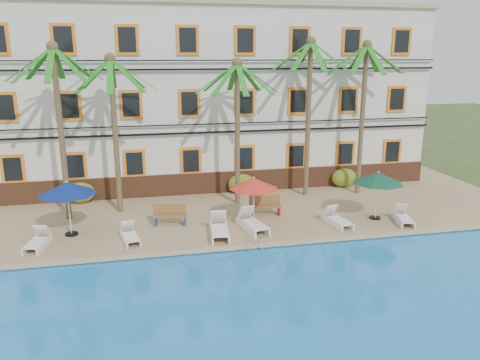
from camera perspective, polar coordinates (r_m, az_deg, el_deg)
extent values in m
plane|color=#384C23|center=(19.89, 0.75, -7.84)|extent=(100.00, 100.00, 0.00)
cube|color=tan|center=(24.44, -1.86, -3.11)|extent=(30.00, 12.00, 0.25)
cube|color=#1C7FD3|center=(13.89, 7.54, -18.43)|extent=(26.00, 12.00, 0.20)
cube|color=tan|center=(18.97, 1.37, -8.09)|extent=(30.00, 0.35, 0.06)
cube|color=silver|center=(28.27, -3.79, 9.97)|extent=(25.00, 6.00, 10.00)
cube|color=brown|center=(26.06, -2.64, -0.29)|extent=(25.00, 0.12, 1.20)
cube|color=tan|center=(28.28, -3.98, 20.32)|extent=(25.40, 6.40, 0.25)
cube|color=orange|center=(26.22, -25.94, 1.21)|extent=(1.15, 0.10, 1.50)
cube|color=black|center=(26.17, -25.96, 1.19)|extent=(0.85, 0.04, 1.20)
cube|color=orange|center=(25.66, -19.43, 1.60)|extent=(1.15, 0.10, 1.50)
cube|color=black|center=(25.61, -19.45, 1.58)|extent=(0.85, 0.04, 1.20)
cube|color=orange|center=(25.43, -12.73, 1.99)|extent=(1.15, 0.10, 1.50)
cube|color=black|center=(25.38, -12.73, 1.96)|extent=(0.85, 0.04, 1.20)
cube|color=orange|center=(25.56, -5.99, 2.34)|extent=(1.15, 0.10, 1.50)
cube|color=black|center=(25.51, -5.98, 2.32)|extent=(0.85, 0.04, 1.20)
cube|color=orange|center=(26.04, 0.59, 2.66)|extent=(1.15, 0.10, 1.50)
cube|color=black|center=(25.99, 0.61, 2.64)|extent=(0.85, 0.04, 1.20)
cube|color=orange|center=(26.84, 6.85, 2.93)|extent=(1.15, 0.10, 1.50)
cube|color=black|center=(26.80, 6.89, 2.91)|extent=(0.85, 0.04, 1.20)
cube|color=orange|center=(27.95, 12.69, 3.15)|extent=(1.15, 0.10, 1.50)
cube|color=black|center=(27.91, 12.74, 3.13)|extent=(0.85, 0.04, 1.20)
cube|color=orange|center=(29.32, 18.04, 3.32)|extent=(1.15, 0.10, 1.50)
cube|color=black|center=(29.28, 18.09, 3.30)|extent=(0.85, 0.04, 1.20)
cube|color=orange|center=(25.74, -26.73, 7.92)|extent=(1.15, 0.10, 1.50)
cube|color=black|center=(25.69, -26.75, 7.91)|extent=(0.85, 0.04, 1.20)
cube|color=orange|center=(25.16, -20.05, 8.48)|extent=(1.15, 0.10, 1.50)
cube|color=black|center=(25.11, -20.07, 8.47)|extent=(0.85, 0.04, 1.20)
cube|color=orange|center=(24.94, -13.14, 8.94)|extent=(1.15, 0.10, 1.50)
cube|color=black|center=(24.89, -13.14, 8.93)|extent=(0.85, 0.04, 1.20)
cube|color=orange|center=(25.07, -6.19, 9.27)|extent=(1.15, 0.10, 1.50)
cube|color=black|center=(25.02, -6.18, 9.26)|extent=(0.85, 0.04, 1.20)
cube|color=orange|center=(25.55, 0.60, 9.46)|extent=(1.15, 0.10, 1.50)
cube|color=black|center=(25.51, 0.63, 9.45)|extent=(0.85, 0.04, 1.20)
cube|color=orange|center=(26.37, 7.06, 9.53)|extent=(1.15, 0.10, 1.50)
cube|color=black|center=(26.33, 7.10, 9.52)|extent=(0.85, 0.04, 1.20)
cube|color=orange|center=(27.50, 13.07, 9.48)|extent=(1.15, 0.10, 1.50)
cube|color=black|center=(27.45, 13.11, 9.47)|extent=(0.85, 0.04, 1.20)
cube|color=orange|center=(28.89, 18.54, 9.35)|extent=(1.15, 0.10, 1.50)
cube|color=black|center=(28.85, 18.59, 9.33)|extent=(0.85, 0.04, 1.20)
cube|color=orange|center=(25.05, -20.73, 15.75)|extent=(1.15, 0.10, 1.50)
cube|color=black|center=(25.00, -20.74, 15.76)|extent=(0.85, 0.04, 1.20)
cube|color=orange|center=(24.82, -13.59, 16.30)|extent=(1.15, 0.10, 1.50)
cube|color=black|center=(24.77, -13.60, 16.30)|extent=(0.85, 0.04, 1.20)
cube|color=orange|center=(24.96, -6.40, 16.60)|extent=(1.15, 0.10, 1.50)
cube|color=black|center=(24.91, -6.39, 16.60)|extent=(0.85, 0.04, 1.20)
cube|color=orange|center=(25.44, 0.63, 16.65)|extent=(1.15, 0.10, 1.50)
cube|color=black|center=(25.39, 0.65, 16.66)|extent=(0.85, 0.04, 1.20)
cube|color=orange|center=(26.27, 7.30, 16.49)|extent=(1.15, 0.10, 1.50)
cube|color=black|center=(26.22, 7.33, 16.49)|extent=(0.85, 0.04, 1.20)
cube|color=orange|center=(27.40, 13.48, 16.15)|extent=(1.15, 0.10, 1.50)
cube|color=black|center=(27.35, 13.52, 16.15)|extent=(0.85, 0.04, 1.20)
cube|color=orange|center=(28.80, 19.09, 15.68)|extent=(1.15, 0.10, 1.50)
cube|color=black|center=(28.75, 19.14, 15.68)|extent=(0.85, 0.04, 1.20)
cube|color=black|center=(25.32, -2.66, 5.86)|extent=(25.00, 0.08, 0.10)
cube|color=black|center=(25.25, -2.67, 6.87)|extent=(25.00, 0.08, 0.06)
cube|color=black|center=(25.01, -2.75, 13.34)|extent=(25.00, 0.08, 0.10)
cube|color=black|center=(25.00, -2.77, 14.38)|extent=(25.00, 0.08, 0.06)
cylinder|color=brown|center=(22.63, -20.95, 4.96)|extent=(0.26, 0.26, 7.82)
sphere|color=brown|center=(22.34, -21.91, 14.87)|extent=(0.50, 0.50, 0.50)
cube|color=#1D761C|center=(23.35, -21.33, 13.10)|extent=(0.28, 2.06, 1.47)
cube|color=#1D761C|center=(23.18, -23.24, 12.91)|extent=(1.65, 1.65, 1.47)
cube|color=#1D761C|center=(22.53, -24.34, 12.77)|extent=(2.06, 0.28, 1.47)
cube|color=#1D761C|center=(21.76, -23.94, 12.78)|extent=(1.65, 1.65, 1.47)
cube|color=#1D761C|center=(21.34, -22.16, 12.93)|extent=(0.28, 2.06, 1.47)
cube|color=#1D761C|center=(21.53, -20.09, 13.13)|extent=(1.65, 1.65, 1.47)
cube|color=#1D761C|center=(22.21, -19.07, 13.25)|extent=(2.06, 0.28, 1.47)
cube|color=#1D761C|center=(22.96, -19.62, 13.24)|extent=(1.65, 1.65, 1.47)
cylinder|color=brown|center=(22.95, -14.93, 4.95)|extent=(0.26, 0.26, 7.33)
sphere|color=brown|center=(22.63, -15.57, 14.12)|extent=(0.50, 0.50, 0.50)
cube|color=#1D761C|center=(23.67, -15.31, 12.40)|extent=(0.28, 2.06, 1.47)
cube|color=#1D761C|center=(23.42, -17.15, 12.24)|extent=(1.65, 1.65, 1.47)
cube|color=#1D761C|center=(22.73, -18.06, 12.11)|extent=(2.06, 0.28, 1.47)
cube|color=#1D761C|center=(21.98, -17.45, 12.08)|extent=(1.65, 1.65, 1.47)
cube|color=#1D761C|center=(21.63, -15.57, 12.18)|extent=(0.28, 2.06, 1.47)
cube|color=#1D761C|center=(21.90, -13.61, 12.33)|extent=(1.65, 1.65, 1.47)
cube|color=#1D761C|center=(22.62, -12.80, 12.45)|extent=(2.06, 0.28, 1.47)
cube|color=#1D761C|center=(23.35, -13.54, 12.48)|extent=(1.65, 1.65, 1.47)
cylinder|color=brown|center=(23.52, -0.32, 5.43)|extent=(0.26, 0.26, 7.11)
sphere|color=brown|center=(23.19, -0.34, 14.13)|extent=(0.50, 0.50, 0.50)
cube|color=#1D761C|center=(24.21, -0.84, 12.45)|extent=(0.28, 2.06, 1.47)
cube|color=#1D761C|center=(23.79, -2.44, 12.40)|extent=(1.65, 1.65, 1.47)
cube|color=#1D761C|center=(23.03, -2.88, 12.30)|extent=(2.06, 0.28, 1.47)
cube|color=#1D761C|center=(22.37, -1.80, 12.24)|extent=(1.65, 1.65, 1.47)
cube|color=#1D761C|center=(22.22, 0.22, 12.22)|extent=(0.28, 2.06, 1.47)
cube|color=#1D761C|center=(22.67, 1.87, 12.27)|extent=(1.65, 1.65, 1.47)
cube|color=#1D761C|center=(23.44, 2.17, 12.36)|extent=(2.06, 0.28, 1.47)
cube|color=#1D761C|center=(24.07, 1.03, 12.44)|extent=(1.65, 1.65, 1.47)
cylinder|color=brown|center=(25.20, 8.30, 7.11)|extent=(0.26, 0.26, 8.15)
sphere|color=brown|center=(24.97, 8.66, 16.40)|extent=(0.50, 0.50, 0.50)
cube|color=#1D761C|center=(25.92, 7.78, 14.78)|extent=(0.28, 2.06, 1.47)
cube|color=#1D761C|center=(25.41, 6.43, 14.82)|extent=(1.65, 1.65, 1.47)
cube|color=#1D761C|center=(24.63, 6.30, 14.82)|extent=(2.06, 0.28, 1.47)
cube|color=#1D761C|center=(24.04, 7.55, 14.78)|extent=(1.65, 1.65, 1.47)
cube|color=#1D761C|center=(24.01, 9.47, 14.71)|extent=(0.28, 2.06, 1.47)
cube|color=#1D761C|center=(24.56, 10.83, 14.65)|extent=(1.65, 1.65, 1.47)
cube|color=#1D761C|center=(25.34, 10.83, 14.65)|extent=(2.06, 0.28, 1.47)
cube|color=#1D761C|center=(25.90, 9.57, 14.71)|extent=(1.65, 1.65, 1.47)
cylinder|color=brown|center=(26.20, 14.64, 6.90)|extent=(0.26, 0.26, 7.99)
sphere|color=brown|center=(25.97, 15.24, 15.65)|extent=(0.50, 0.50, 0.50)
cube|color=#1D761C|center=(26.88, 14.12, 14.14)|extent=(0.28, 2.06, 1.47)
cube|color=#1D761C|center=(26.31, 12.95, 14.20)|extent=(1.65, 1.65, 1.47)
cube|color=#1D761C|center=(25.53, 13.02, 14.18)|extent=(2.06, 0.28, 1.47)
cube|color=#1D761C|center=(25.00, 14.37, 14.09)|extent=(1.65, 1.65, 1.47)
cube|color=#1D761C|center=(25.06, 16.20, 13.97)|extent=(0.28, 2.06, 1.47)
cube|color=#1D761C|center=(25.67, 17.35, 13.90)|extent=(1.65, 1.65, 1.47)
cube|color=#1D761C|center=(26.44, 17.15, 13.93)|extent=(2.06, 0.28, 1.47)
cube|color=#1D761C|center=(26.94, 15.82, 14.03)|extent=(1.65, 1.65, 1.47)
ellipsoid|color=#29621C|center=(25.63, -18.91, -1.49)|extent=(1.50, 0.90, 1.10)
ellipsoid|color=#29621C|center=(25.98, 0.17, -0.44)|extent=(1.50, 0.90, 1.10)
ellipsoid|color=#29621C|center=(27.89, 12.56, 0.28)|extent=(1.50, 0.90, 1.10)
cylinder|color=black|center=(21.45, -19.84, -6.20)|extent=(0.54, 0.54, 0.08)
cylinder|color=silver|center=(21.09, -20.10, -3.35)|extent=(0.06, 0.06, 2.32)
cone|color=navy|center=(20.83, -20.33, -0.95)|extent=(2.42, 2.42, 0.53)
sphere|color=silver|center=(20.76, -20.40, -0.18)|extent=(0.10, 0.10, 0.10)
cylinder|color=black|center=(21.51, 1.64, -5.22)|extent=(0.50, 0.50, 0.07)
cylinder|color=silver|center=(21.17, 1.66, -2.61)|extent=(0.06, 0.06, 2.13)
cone|color=red|center=(20.93, 1.68, -0.41)|extent=(2.22, 2.22, 0.49)
sphere|color=silver|center=(20.87, 1.69, 0.29)|extent=(0.10, 0.10, 0.10)
cylinder|color=black|center=(23.03, 16.12, -4.44)|extent=(0.52, 0.52, 0.07)
cylinder|color=silver|center=(22.70, 16.32, -1.89)|extent=(0.06, 0.06, 2.22)
cone|color=#10432E|center=(22.47, 16.48, 0.26)|extent=(2.31, 2.31, 0.51)
sphere|color=silver|center=(22.41, 16.54, 0.95)|extent=(0.10, 0.10, 0.10)
cube|color=white|center=(20.30, -23.72, -7.04)|extent=(0.74, 1.26, 0.05)
cube|color=white|center=(20.94, -23.00, -5.69)|extent=(0.61, 0.52, 0.59)
cube|color=white|center=(20.65, -24.17, -7.19)|extent=(0.34, 1.67, 0.27)
cube|color=white|center=(20.46, -22.74, -7.24)|extent=(0.34, 1.67, 0.27)
cube|color=white|center=(19.74, -13.14, -6.77)|extent=(0.75, 1.23, 0.05)
cube|color=white|center=(20.40, -13.61, -5.46)|extent=(0.61, 0.52, 0.57)
cube|color=white|center=(19.96, -13.99, -7.04)|extent=(0.39, 1.61, 0.26)
cube|color=white|center=(20.04, -12.49, -6.85)|extent=(0.39, 1.61, 0.26)
cube|color=white|center=(19.71, -2.47, -6.17)|extent=(0.82, 1.51, 0.07)
cube|color=white|center=(20.56, -2.66, -4.50)|extent=(0.72, 0.60, 0.72)
cube|color=white|center=(20.02, -3.48, -6.42)|extent=(0.29, 2.06, 0.33)
cube|color=white|center=(20.06, -1.56, -6.36)|extent=(0.29, 2.06, 0.33)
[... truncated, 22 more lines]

